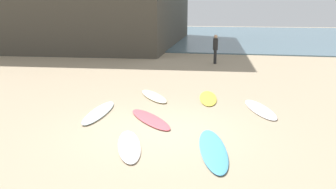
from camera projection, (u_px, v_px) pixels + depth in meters
name	position (u px, v px, depth m)	size (l,w,h in m)	color
ground_plane	(160.00, 132.00, 8.87)	(120.00, 120.00, 0.00)	tan
ocean_water	(230.00, 35.00, 43.46)	(120.00, 40.00, 0.08)	slate
surfboard_0	(99.00, 112.00, 10.42)	(0.52, 2.49, 0.09)	white
surfboard_1	(260.00, 109.00, 10.78)	(0.59, 2.32, 0.06)	white
surfboard_2	(208.00, 98.00, 12.14)	(0.58, 2.16, 0.06)	yellow
surfboard_3	(213.00, 149.00, 7.66)	(0.57, 2.52, 0.07)	#4AA0D7
surfboard_4	(150.00, 119.00, 9.80)	(0.56, 2.19, 0.06)	#DC525D
surfboard_5	(129.00, 146.00, 7.87)	(0.51, 2.01, 0.07)	white
surfboard_6	(154.00, 96.00, 12.37)	(0.56, 2.11, 0.09)	#F8EBBF
beachgoer_near	(215.00, 48.00, 19.97)	(0.34, 0.34, 1.64)	black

